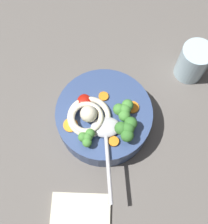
{
  "coord_description": "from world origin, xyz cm",
  "views": [
    {
      "loc": [
        23.83,
        1.83,
        65.7
      ],
      "look_at": [
        1.64,
        -0.73,
        9.42
      ],
      "focal_mm": 46.66,
      "sensor_mm": 36.0,
      "label": 1
    }
  ],
  "objects_px": {
    "soup_bowl": "(104,117)",
    "noodle_pile": "(88,116)",
    "soup_spoon": "(106,134)",
    "drinking_glass": "(193,62)"
  },
  "relations": [
    {
      "from": "soup_bowl",
      "to": "noodle_pile",
      "type": "relative_size",
      "value": 2.08
    },
    {
      "from": "soup_bowl",
      "to": "soup_spoon",
      "type": "height_order",
      "value": "soup_spoon"
    },
    {
      "from": "noodle_pile",
      "to": "drinking_glass",
      "type": "xyz_separation_m",
      "value": [
        -0.17,
        0.22,
        -0.03
      ]
    },
    {
      "from": "noodle_pile",
      "to": "drinking_glass",
      "type": "bearing_deg",
      "value": 128.28
    },
    {
      "from": "soup_spoon",
      "to": "soup_bowl",
      "type": "bearing_deg",
      "value": 180.0
    },
    {
      "from": "soup_bowl",
      "to": "noodle_pile",
      "type": "distance_m",
      "value": 0.06
    },
    {
      "from": "soup_bowl",
      "to": "soup_spoon",
      "type": "relative_size",
      "value": 1.17
    },
    {
      "from": "soup_spoon",
      "to": "drinking_glass",
      "type": "height_order",
      "value": "drinking_glass"
    },
    {
      "from": "soup_spoon",
      "to": "drinking_glass",
      "type": "bearing_deg",
      "value": 127.94
    },
    {
      "from": "soup_spoon",
      "to": "drinking_glass",
      "type": "relative_size",
      "value": 1.92
    }
  ]
}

